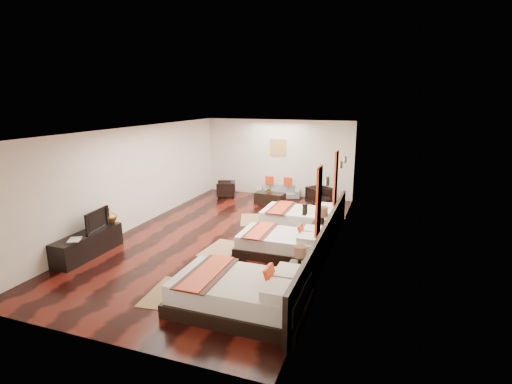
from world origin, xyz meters
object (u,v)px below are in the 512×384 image
at_px(tv, 94,220).
at_px(table_plant, 269,189).
at_px(tv_console, 88,244).
at_px(figurine, 109,216).
at_px(book, 68,240).
at_px(bed_near, 241,294).
at_px(bed_mid, 282,243).
at_px(bed_far, 301,219).
at_px(armchair_left, 226,189).
at_px(sofa, 278,191).
at_px(nightstand_a, 299,273).
at_px(nightstand_b, 322,231).
at_px(armchair_right, 319,195).
at_px(coffee_table, 270,198).

xyz_separation_m(tv, table_plant, (2.56, 5.37, -0.26)).
xyz_separation_m(tv_console, figurine, (0.00, 0.77, 0.46)).
bearing_deg(book, tv, 86.18).
distance_m(bed_near, bed_mid, 2.60).
xyz_separation_m(bed_far, armchair_left, (-3.39, 2.46, 0.02)).
height_order(sofa, table_plant, table_plant).
height_order(bed_far, tv_console, bed_far).
distance_m(nightstand_a, nightstand_b, 2.43).
bearing_deg(figurine, sofa, 66.04).
relative_size(bed_far, armchair_right, 3.12).
bearing_deg(book, sofa, 69.99).
bearing_deg(armchair_left, figurine, -28.45).
bearing_deg(tv, nightstand_a, -99.01).
xyz_separation_m(book, table_plant, (2.61, 6.12, -0.02)).
distance_m(bed_mid, armchair_right, 4.57).
bearing_deg(coffee_table, book, -113.04).
xyz_separation_m(figurine, armchair_right, (4.20, 5.41, -0.43)).
distance_m(bed_mid, nightstand_a, 1.65).
bearing_deg(armchair_left, tv, -27.13).
bearing_deg(table_plant, bed_mid, -68.29).
bearing_deg(tv_console, bed_far, 39.99).
bearing_deg(coffee_table, armchair_right, 18.97).
bearing_deg(bed_far, bed_mid, -90.05).
bearing_deg(figurine, tv_console, -90.00).
distance_m(bed_mid, bed_far, 1.92).
height_order(bed_near, tv_console, bed_near).
xyz_separation_m(book, figurine, (0.00, 1.30, 0.17)).
bearing_deg(tv, bed_near, -114.30).
bearing_deg(coffee_table, sofa, 90.00).
distance_m(tv, coffee_table, 6.02).
distance_m(armchair_left, armchair_right, 3.40).
xyz_separation_m(bed_near, tv_console, (-4.20, 1.00, -0.03)).
relative_size(nightstand_a, coffee_table, 0.84).
bearing_deg(tv, bed_far, -59.46).
bearing_deg(table_plant, tv, -115.45).
distance_m(bed_mid, book, 4.72).
bearing_deg(coffee_table, tv, -115.41).
distance_m(armchair_right, table_plant, 1.72).
relative_size(nightstand_b, book, 2.82).
height_order(bed_near, bed_far, bed_near).
relative_size(tv, coffee_table, 0.88).
distance_m(tv, sofa, 6.97).
relative_size(nightstand_b, sofa, 0.61).
xyz_separation_m(nightstand_b, coffee_table, (-2.32, 3.07, -0.13)).
bearing_deg(nightstand_b, nightstand_a, -90.00).
relative_size(sofa, armchair_left, 2.37).
relative_size(bed_far, nightstand_a, 2.54).
bearing_deg(bed_mid, figurine, -168.75).
relative_size(sofa, armchair_right, 2.29).
height_order(nightstand_a, coffee_table, nightstand_a).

